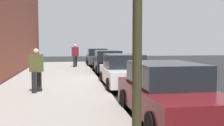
# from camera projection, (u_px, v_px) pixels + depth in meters

# --- Properties ---
(ground_plane) EXTENTS (56.00, 56.00, 0.00)m
(ground_plane) POSITION_uv_depth(u_px,v_px,m) (121.00, 84.00, 13.62)
(ground_plane) COLOR black
(sidewalk) EXTENTS (28.00, 4.60, 0.15)m
(sidewalk) POSITION_uv_depth(u_px,v_px,m) (53.00, 84.00, 13.11)
(sidewalk) COLOR gray
(sidewalk) RESTS_ON ground
(lane_stripe_centre) EXTENTS (28.00, 0.14, 0.01)m
(lane_stripe_centre) POSITION_uv_depth(u_px,v_px,m) (182.00, 82.00, 14.11)
(lane_stripe_centre) COLOR gold
(lane_stripe_centre) RESTS_ON ground
(parked_car_charcoal) EXTENTS (4.52, 1.97, 1.51)m
(parked_car_charcoal) POSITION_uv_depth(u_px,v_px,m) (97.00, 57.00, 24.26)
(parked_car_charcoal) COLOR black
(parked_car_charcoal) RESTS_ON ground
(parked_car_black) EXTENTS (4.68, 1.98, 1.51)m
(parked_car_black) POSITION_uv_depth(u_px,v_px,m) (108.00, 62.00, 18.38)
(parked_car_black) COLOR black
(parked_car_black) RESTS_ON ground
(parked_car_white) EXTENTS (4.17, 1.93, 1.51)m
(parked_car_white) POSITION_uv_depth(u_px,v_px,m) (124.00, 71.00, 12.36)
(parked_car_white) COLOR black
(parked_car_white) RESTS_ON ground
(parked_car_maroon) EXTENTS (4.33, 1.95, 1.51)m
(parked_car_maroon) POSITION_uv_depth(u_px,v_px,m) (168.00, 92.00, 7.07)
(parked_car_maroon) COLOR black
(parked_car_maroon) RESTS_ON ground
(pedestrian_olive_coat) EXTENTS (0.52, 0.53, 1.67)m
(pedestrian_olive_coat) POSITION_uv_depth(u_px,v_px,m) (36.00, 69.00, 10.40)
(pedestrian_olive_coat) COLOR black
(pedestrian_olive_coat) RESTS_ON sidewalk
(pedestrian_burgundy_coat) EXTENTS (0.57, 0.55, 1.77)m
(pedestrian_burgundy_coat) POSITION_uv_depth(u_px,v_px,m) (75.00, 55.00, 21.40)
(pedestrian_burgundy_coat) COLOR black
(pedestrian_burgundy_coat) RESTS_ON sidewalk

